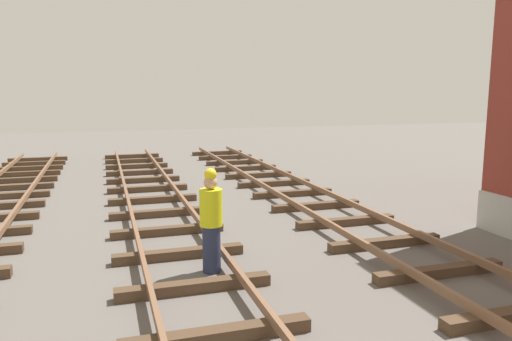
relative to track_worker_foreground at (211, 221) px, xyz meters
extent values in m
cube|color=#4C3826|center=(3.71, -1.41, -0.84)|extent=(2.50, 0.24, 0.18)
cube|color=#4C3826|center=(3.71, 0.30, -0.84)|extent=(2.50, 0.24, 0.18)
cube|color=#4C3826|center=(3.71, 2.02, -0.84)|extent=(2.50, 0.24, 0.18)
cube|color=#4C3826|center=(3.71, 3.74, -0.84)|extent=(2.50, 0.24, 0.18)
cube|color=#4C3826|center=(3.71, 5.46, -0.84)|extent=(2.50, 0.24, 0.18)
cube|color=#4C3826|center=(3.71, 7.18, -0.84)|extent=(2.50, 0.24, 0.18)
cube|color=#4C3826|center=(3.71, 8.90, -0.84)|extent=(2.50, 0.24, 0.18)
cube|color=#4C3826|center=(3.71, 10.62, -0.84)|extent=(2.50, 0.24, 0.18)
cube|color=#4C3826|center=(3.71, 12.34, -0.84)|extent=(2.50, 0.24, 0.18)
cube|color=#4C3826|center=(3.71, 14.06, -0.84)|extent=(2.50, 0.24, 0.18)
cube|color=#4C3826|center=(3.71, 15.77, -0.84)|extent=(2.50, 0.24, 0.18)
cube|color=#4C3826|center=(-0.46, -2.45, -0.84)|extent=(2.50, 0.24, 0.18)
cube|color=#4C3826|center=(-0.46, -0.79, -0.84)|extent=(2.50, 0.24, 0.18)
cube|color=#4C3826|center=(-0.46, 0.87, -0.84)|extent=(2.50, 0.24, 0.18)
cube|color=#4C3826|center=(-0.46, 2.53, -0.84)|extent=(2.50, 0.24, 0.18)
cube|color=#4C3826|center=(-0.46, 4.19, -0.84)|extent=(2.50, 0.24, 0.18)
cube|color=#4C3826|center=(-0.46, 5.85, -0.84)|extent=(2.50, 0.24, 0.18)
cube|color=#4C3826|center=(-0.46, 7.51, -0.84)|extent=(2.50, 0.24, 0.18)
cube|color=#4C3826|center=(-0.46, 9.17, -0.84)|extent=(2.50, 0.24, 0.18)
cube|color=#4C3826|center=(-0.46, 10.83, -0.84)|extent=(2.50, 0.24, 0.18)
cube|color=#4C3826|center=(-0.46, 12.48, -0.84)|extent=(2.50, 0.24, 0.18)
cube|color=#4C3826|center=(-0.46, 14.14, -0.84)|extent=(2.50, 0.24, 0.18)
cube|color=#4C3826|center=(-0.46, 15.80, -0.84)|extent=(2.50, 0.24, 0.18)
cube|color=#4C3826|center=(-4.62, 7.70, -0.84)|extent=(2.50, 0.24, 0.18)
cube|color=#4C3826|center=(-4.62, 9.07, -0.84)|extent=(2.50, 0.24, 0.18)
cube|color=#4C3826|center=(-4.62, 10.45, -0.84)|extent=(2.50, 0.24, 0.18)
cube|color=#4C3826|center=(-4.62, 11.82, -0.84)|extent=(2.50, 0.24, 0.18)
cube|color=#4C3826|center=(-4.62, 13.20, -0.84)|extent=(2.50, 0.24, 0.18)
cube|color=#4C3826|center=(-4.62, 14.57, -0.84)|extent=(2.50, 0.24, 0.18)
cube|color=#4C3826|center=(-4.62, 15.95, -0.84)|extent=(2.50, 0.24, 0.18)
cylinder|color=#262D4C|center=(0.00, 0.00, -0.50)|extent=(0.32, 0.32, 0.85)
cylinder|color=yellow|center=(0.00, 0.00, 0.25)|extent=(0.40, 0.40, 0.65)
sphere|color=tan|center=(0.00, 0.00, 0.69)|extent=(0.24, 0.24, 0.24)
sphere|color=yellow|center=(0.00, 0.00, 0.83)|extent=(0.22, 0.22, 0.22)
camera|label=1|loc=(-1.74, -8.20, 2.26)|focal=34.45mm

